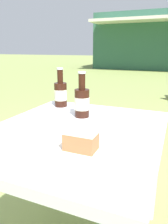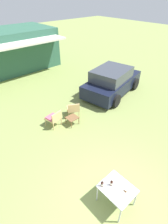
# 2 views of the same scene
# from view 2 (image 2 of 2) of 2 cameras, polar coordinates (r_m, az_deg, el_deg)

# --- Properties ---
(ground_plane) EXTENTS (60.00, 60.00, 0.00)m
(ground_plane) POSITION_cam_2_polar(r_m,az_deg,el_deg) (5.59, 10.03, -26.99)
(ground_plane) COLOR olive
(parked_car) EXTENTS (4.11, 2.58, 1.47)m
(parked_car) POSITION_cam_2_polar(r_m,az_deg,el_deg) (9.97, 9.12, 9.82)
(parked_car) COLOR black
(parked_car) RESTS_ON ground_plane
(wicker_chair_cushioned) EXTENTS (0.62, 0.64, 0.75)m
(wicker_chair_cushioned) POSITION_cam_2_polar(r_m,az_deg,el_deg) (7.54, -9.85, -1.84)
(wicker_chair_cushioned) COLOR tan
(wicker_chair_cushioned) RESTS_ON ground_plane
(wicker_chair_plain) EXTENTS (0.73, 0.74, 0.75)m
(wicker_chair_plain) POSITION_cam_2_polar(r_m,az_deg,el_deg) (8.01, -3.54, 1.13)
(wicker_chair_plain) COLOR tan
(wicker_chair_plain) RESTS_ON ground_plane
(garden_side_table) EXTENTS (0.47, 0.44, 0.36)m
(garden_side_table) POSITION_cam_2_polar(r_m,az_deg,el_deg) (7.59, -3.88, -2.03)
(garden_side_table) COLOR brown
(garden_side_table) RESTS_ON ground_plane
(patio_table) EXTENTS (0.74, 0.86, 0.69)m
(patio_table) POSITION_cam_2_polar(r_m,az_deg,el_deg) (5.05, 10.80, -23.68)
(patio_table) COLOR silver
(patio_table) RESTS_ON ground_plane
(cake_on_plate) EXTENTS (0.26, 0.26, 0.08)m
(cake_on_plate) POSITION_cam_2_polar(r_m,az_deg,el_deg) (4.97, 13.59, -23.71)
(cake_on_plate) COLOR silver
(cake_on_plate) RESTS_ON patio_table
(cola_bottle_near) EXTENTS (0.08, 0.08, 0.23)m
(cola_bottle_near) POSITION_cam_2_polar(r_m,az_deg,el_deg) (4.96, 8.97, -21.90)
(cola_bottle_near) COLOR black
(cola_bottle_near) RESTS_ON patio_table
(cola_bottle_far) EXTENTS (0.08, 0.08, 0.23)m
(cola_bottle_far) POSITION_cam_2_polar(r_m,az_deg,el_deg) (4.91, 5.94, -22.32)
(cola_bottle_far) COLOR black
(cola_bottle_far) RESTS_ON patio_table
(fork) EXTENTS (0.19, 0.08, 0.01)m
(fork) POSITION_cam_2_polar(r_m,az_deg,el_deg) (4.95, 12.82, -24.43)
(fork) COLOR silver
(fork) RESTS_ON patio_table
(loose_bottle_cap) EXTENTS (0.03, 0.03, 0.01)m
(loose_bottle_cap) POSITION_cam_2_polar(r_m,az_deg,el_deg) (4.99, 10.43, -23.24)
(loose_bottle_cap) COLOR silver
(loose_bottle_cap) RESTS_ON patio_table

